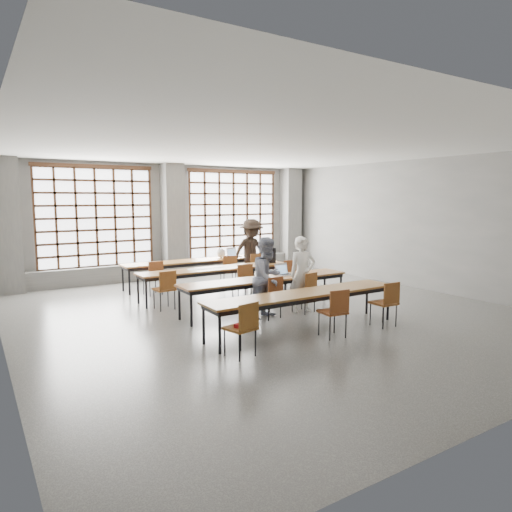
{
  "coord_description": "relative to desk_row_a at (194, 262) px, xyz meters",
  "views": [
    {
      "loc": [
        -5.35,
        -8.05,
        2.45
      ],
      "look_at": [
        -0.01,
        0.4,
        1.19
      ],
      "focal_mm": 32.0,
      "sensor_mm": 36.0,
      "label": 1
    }
  ],
  "objects": [
    {
      "name": "floor",
      "position": [
        0.06,
        -3.61,
        -0.66
      ],
      "size": [
        11.0,
        11.0,
        0.0
      ],
      "primitive_type": "plane",
      "color": "#4F4F4C",
      "rests_on": "ground"
    },
    {
      "name": "ceiling",
      "position": [
        0.06,
        -3.61,
        2.84
      ],
      "size": [
        11.0,
        11.0,
        0.0
      ],
      "primitive_type": "plane",
      "rotation": [
        3.14,
        0.0,
        0.0
      ],
      "color": "silver",
      "rests_on": "floor"
    },
    {
      "name": "wall_back",
      "position": [
        0.06,
        1.89,
        1.09
      ],
      "size": [
        10.0,
        0.0,
        10.0
      ],
      "primitive_type": "plane",
      "rotation": [
        1.57,
        0.0,
        0.0
      ],
      "color": "#5F5F5D",
      "rests_on": "floor"
    },
    {
      "name": "wall_right",
      "position": [
        5.06,
        -3.61,
        1.09
      ],
      "size": [
        0.0,
        11.0,
        11.0
      ],
      "primitive_type": "plane",
      "rotation": [
        1.57,
        0.0,
        -1.57
      ],
      "color": "#5F5F5D",
      "rests_on": "floor"
    },
    {
      "name": "column_left",
      "position": [
        -4.44,
        1.61,
        1.09
      ],
      "size": [
        0.6,
        0.55,
        3.5
      ],
      "primitive_type": "cube",
      "color": "#525250",
      "rests_on": "floor"
    },
    {
      "name": "column_mid",
      "position": [
        0.06,
        1.61,
        1.09
      ],
      "size": [
        0.6,
        0.55,
        3.5
      ],
      "primitive_type": "cube",
      "color": "#525250",
      "rests_on": "floor"
    },
    {
      "name": "column_right",
      "position": [
        4.56,
        1.61,
        1.09
      ],
      "size": [
        0.6,
        0.55,
        3.5
      ],
      "primitive_type": "cube",
      "color": "#525250",
      "rests_on": "floor"
    },
    {
      "name": "window_left",
      "position": [
        -2.19,
        1.81,
        1.24
      ],
      "size": [
        3.32,
        0.12,
        3.0
      ],
      "color": "white",
      "rests_on": "wall_back"
    },
    {
      "name": "window_right",
      "position": [
        2.31,
        1.81,
        1.24
      ],
      "size": [
        3.32,
        0.12,
        3.0
      ],
      "color": "white",
      "rests_on": "wall_back"
    },
    {
      "name": "sill_ledge",
      "position": [
        0.06,
        1.69,
        -0.41
      ],
      "size": [
        9.8,
        0.35,
        0.5
      ],
      "primitive_type": "cube",
      "color": "#525250",
      "rests_on": "floor"
    },
    {
      "name": "desk_row_a",
      "position": [
        0.0,
        0.0,
        0.0
      ],
      "size": [
        4.0,
        0.7,
        0.73
      ],
      "color": "brown",
      "rests_on": "floor"
    },
    {
      "name": "desk_row_b",
      "position": [
        -0.11,
        -1.62,
        0.0
      ],
      "size": [
        4.0,
        0.7,
        0.73
      ],
      "color": "brown",
      "rests_on": "floor"
    },
    {
      "name": "desk_row_c",
      "position": [
        0.14,
        -3.49,
        0.0
      ],
      "size": [
        4.0,
        0.7,
        0.73
      ],
      "color": "brown",
      "rests_on": "floor"
    },
    {
      "name": "desk_row_d",
      "position": [
        -0.13,
        -5.16,
        0.0
      ],
      "size": [
        4.0,
        0.7,
        0.73
      ],
      "color": "brown",
      "rests_on": "floor"
    },
    {
      "name": "chair_back_left",
      "position": [
        -1.39,
        -0.63,
        -0.13
      ],
      "size": [
        0.48,
        0.48,
        0.88
      ],
      "color": "maroon",
      "rests_on": "floor"
    },
    {
      "name": "chair_back_mid",
      "position": [
        0.78,
        -0.63,
        -0.13
      ],
      "size": [
        0.5,
        0.5,
        0.88
      ],
      "color": "brown",
      "rests_on": "floor"
    },
    {
      "name": "chair_back_right",
      "position": [
        1.6,
        -0.63,
        -0.13
      ],
      "size": [
        0.44,
        0.44,
        0.88
      ],
      "color": "brown",
      "rests_on": "floor"
    },
    {
      "name": "chair_mid_left",
      "position": [
        -1.71,
        -2.25,
        -0.13
      ],
      "size": [
        0.45,
        0.45,
        0.88
      ],
      "color": "brown",
      "rests_on": "floor"
    },
    {
      "name": "chair_mid_centre",
      "position": [
        0.28,
        -2.25,
        -0.13
      ],
      "size": [
        0.47,
        0.47,
        0.88
      ],
      "color": "maroon",
      "rests_on": "floor"
    },
    {
      "name": "chair_mid_right",
      "position": [
        1.67,
        -2.25,
        -0.13
      ],
      "size": [
        0.5,
        0.5,
        0.88
      ],
      "color": "maroon",
      "rests_on": "floor"
    },
    {
      "name": "chair_front_left",
      "position": [
        -0.15,
        -4.11,
        -0.13
      ],
      "size": [
        0.48,
        0.48,
        0.88
      ],
      "color": "brown",
      "rests_on": "floor"
    },
    {
      "name": "chair_front_right",
      "position": [
        0.76,
        -4.11,
        -0.13
      ],
      "size": [
        0.52,
        0.52,
        0.88
      ],
      "color": "brown",
      "rests_on": "floor"
    },
    {
      "name": "chair_near_left",
      "position": [
        -1.81,
        -5.79,
        -0.13
      ],
      "size": [
        0.5,
        0.5,
        0.88
      ],
      "color": "brown",
      "rests_on": "floor"
    },
    {
      "name": "chair_near_mid",
      "position": [
        0.06,
        -5.79,
        -0.13
      ],
      "size": [
        0.46,
        0.47,
        0.88
      ],
      "color": "brown",
      "rests_on": "floor"
    },
    {
      "name": "chair_near_right",
      "position": [
        1.37,
        -5.79,
        -0.13
      ],
      "size": [
        0.44,
        0.44,
        0.88
      ],
      "color": "brown",
      "rests_on": "floor"
    },
    {
      "name": "student_male",
      "position": [
        0.74,
        -3.99,
        0.16
      ],
      "size": [
        0.67,
        0.51,
        1.64
      ],
      "primitive_type": "imported",
      "rotation": [
        0.0,
        0.0,
        -0.2
      ],
      "color": "white",
      "rests_on": "floor"
    },
    {
      "name": "student_female",
      "position": [
        -0.16,
        -3.99,
        0.17
      ],
      "size": [
        0.98,
        0.88,
        1.67
      ],
      "primitive_type": "imported",
      "rotation": [
        0.0,
        0.0,
        0.37
      ],
      "color": "navy",
      "rests_on": "floor"
    },
    {
      "name": "student_back",
      "position": [
        1.6,
        -0.5,
        0.27
      ],
      "size": [
        1.2,
        0.69,
        1.86
      ],
      "primitive_type": "imported",
      "rotation": [
        0.0,
        0.0,
        0.0
      ],
      "color": "black",
      "rests_on": "floor"
    },
    {
      "name": "laptop_front",
      "position": [
        0.68,
        -3.38,
        0.13
      ],
      "size": [
        0.39,
        0.34,
        0.26
      ],
      "color": "silver",
      "rests_on": "desk_row_c"
    },
    {
      "name": "laptop_back",
      "position": [
        1.34,
        0.11,
        0.13
      ],
      "size": [
        0.42,
        0.37,
        0.26
      ],
      "color": "silver",
      "rests_on": "desk_row_a"
    },
    {
      "name": "mouse",
      "position": [
        1.09,
        -3.51,
        0.08
      ],
      "size": [
        0.1,
        0.08,
        0.04
      ],
      "primitive_type": "ellipsoid",
      "rotation": [
        0.0,
        0.0,
        -0.12
      ],
      "color": "white",
      "rests_on": "desk_row_c"
    },
    {
      "name": "green_box",
      "position": [
        0.09,
        -3.41,
        0.11
      ],
      "size": [
        0.26,
        0.13,
        0.09
      ],
      "primitive_type": "cube",
      "rotation": [
        0.0,
        0.0,
        0.15
      ],
      "color": "green",
      "rests_on": "desk_row_c"
    },
    {
      "name": "phone",
      "position": [
        0.32,
        -3.59,
        0.07
      ],
      "size": [
        0.14,
        0.08,
        0.01
      ],
      "primitive_type": "cube",
      "rotation": [
        0.0,
        0.0,
        -0.14
      ],
      "color": "black",
      "rests_on": "desk_row_c"
    },
    {
      "name": "paper_sheet_a",
      "position": [
        -0.71,
        -1.57,
        0.07
      ],
      "size": [
        0.33,
        0.27,
        0.0
      ],
      "primitive_type": "cube",
      "rotation": [
        0.0,
        0.0,
        -0.21
      ],
      "color": "silver",
      "rests_on": "desk_row_b"
    },
    {
      "name": "paper_sheet_b",
      "position": [
        -0.41,
        -1.67,
        0.07
      ],
      "size": [
        0.36,
        0.32,
        0.0
      ],
      "primitive_type": "cube",
      "rotation": [
        0.0,
        0.0,
        -0.45
      ],
      "color": "white",
      "rests_on": "desk_row_b"
    },
    {
      "name": "paper_sheet_c",
      "position": [
        -0.01,
        -1.62,
        0.07
      ],
      "size": [
        0.35,
        0.3,
        0.0
      ],
      "primitive_type": "cube",
      "rotation": [
        0.0,
        0.0,
        0.36
      ],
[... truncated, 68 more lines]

